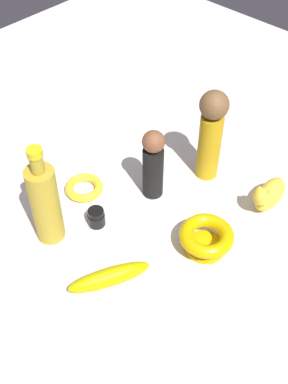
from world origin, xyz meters
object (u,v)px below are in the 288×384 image
at_px(bangle, 84,188).
at_px(banana, 109,277).
at_px(bottle_tall, 45,203).
at_px(nail_polish_jar, 96,217).
at_px(cat_figurine, 269,194).
at_px(person_figure_child, 211,132).
at_px(bowl, 205,238).
at_px(person_figure_adult, 153,163).

xyz_separation_m(bangle, banana, (-0.15, -0.24, 0.01)).
relative_size(bottle_tall, bangle, 2.70).
relative_size(nail_polish_jar, banana, 0.25).
height_order(cat_figurine, banana, cat_figurine).
xyz_separation_m(cat_figurine, person_figure_child, (-0.01, 0.18, 0.10)).
distance_m(nail_polish_jar, person_figure_child, 0.34).
relative_size(bowl, nail_polish_jar, 2.72).
bearing_deg(person_figure_adult, nail_polish_jar, 171.12).
xyz_separation_m(nail_polish_jar, cat_figurine, (0.32, -0.26, 0.02)).
bearing_deg(bangle, cat_figurine, -53.32).
xyz_separation_m(bowl, banana, (-0.21, 0.09, -0.02)).
bearing_deg(nail_polish_jar, cat_figurine, -38.73).
xyz_separation_m(cat_figurine, bangle, (-0.27, 0.36, -0.03)).
relative_size(person_figure_child, banana, 1.39).
bearing_deg(bottle_tall, bowl, -53.66).
xyz_separation_m(nail_polish_jar, bangle, (0.05, 0.10, -0.01)).
relative_size(bottle_tall, person_figure_child, 1.03).
height_order(nail_polish_jar, person_figure_adult, person_figure_adult).
relative_size(bangle, banana, 0.53).
xyz_separation_m(bowl, nail_polish_jar, (-0.11, 0.23, -0.02)).
height_order(bowl, nail_polish_jar, bowl).
height_order(nail_polish_jar, bottle_tall, bottle_tall).
xyz_separation_m(bowl, bangle, (-0.06, 0.33, -0.03)).
bearing_deg(banana, cat_figurine, 10.25).
bearing_deg(nail_polish_jar, person_figure_child, -14.37).
bearing_deg(bowl, person_figure_adult, 75.69).
bearing_deg(nail_polish_jar, bottle_tall, 151.17).
bearing_deg(person_figure_child, banana, -171.44).
bearing_deg(cat_figurine, nail_polish_jar, 141.27).
relative_size(cat_figurine, banana, 0.81).
xyz_separation_m(bottle_tall, banana, (0.00, -0.19, -0.09)).
relative_size(bowl, bottle_tall, 0.47).
relative_size(bottle_tall, banana, 1.44).
distance_m(bowl, person_figure_adult, 0.22).
bearing_deg(bottle_tall, person_figure_adult, -16.65).
distance_m(person_figure_adult, cat_figurine, 0.28).
height_order(nail_polish_jar, person_figure_child, person_figure_child).
height_order(bowl, banana, bowl).
height_order(bottle_tall, person_figure_child, bottle_tall).
distance_m(bottle_tall, person_figure_child, 0.43).
height_order(bowl, cat_figurine, cat_figurine).
relative_size(cat_figurine, bangle, 1.53).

